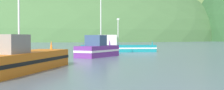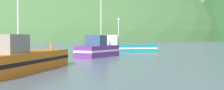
{
  "view_description": "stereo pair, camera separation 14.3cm",
  "coord_description": "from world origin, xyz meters",
  "views": [
    {
      "loc": [
        -7.52,
        0.16,
        2.16
      ],
      "look_at": [
        -3.94,
        29.99,
        1.4
      ],
      "focal_mm": 50.15,
      "sensor_mm": 36.0,
      "label": 1
    },
    {
      "loc": [
        -7.37,
        0.15,
        2.16
      ],
      "look_at": [
        -3.94,
        29.99,
        1.4
      ],
      "focal_mm": 50.15,
      "sensor_mm": 36.0,
      "label": 2
    }
  ],
  "objects": [
    {
      "name": "fishing_boat_orange",
      "position": [
        -10.92,
        20.05,
        0.75
      ],
      "size": [
        5.75,
        11.03,
        5.92
      ],
      "rotation": [
        0.0,
        0.0,
        1.25
      ],
      "color": "orange",
      "rests_on": "ground"
    },
    {
      "name": "hill_mid_right",
      "position": [
        -6.28,
        211.61,
        0.0
      ],
      "size": [
        206.21,
        164.97,
        83.8
      ],
      "primitive_type": "ellipsoid",
      "color": "#47703D",
      "rests_on": "ground"
    },
    {
      "name": "fishing_boat_teal",
      "position": [
        -1.5,
        45.12,
        0.77
      ],
      "size": [
        11.05,
        1.85,
        4.88
      ],
      "rotation": [
        0.0,
        0.0,
        0.02
      ],
      "color": "#147F84",
      "rests_on": "ground"
    },
    {
      "name": "fishing_boat_purple",
      "position": [
        -5.04,
        34.24,
        0.81
      ],
      "size": [
        5.29,
        6.27,
        6.65
      ],
      "rotation": [
        0.0,
        0.0,
        0.96
      ],
      "color": "#6B2D84",
      "rests_on": "ground"
    }
  ]
}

